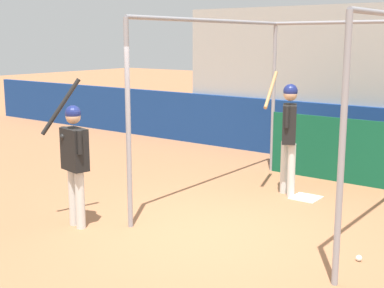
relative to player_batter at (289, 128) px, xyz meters
The scene contains 8 objects.
ground_plane 2.59m from the player_batter, 91.06° to the right, with size 60.00×60.00×0.00m, color #9E6642.
outfield_wall 2.82m from the player_batter, 90.89° to the left, with size 24.00×0.12×1.25m.
bleacher_section 4.86m from the player_batter, 90.51° to the left, with size 8.15×4.00×3.33m.
batting_cage 0.68m from the player_batter, 42.46° to the left, with size 3.08×4.16×2.91m.
home_plate 1.20m from the player_batter, ahead, with size 0.44×0.44×0.02m.
player_batter is the anchor object (origin of this frame).
player_waiting 3.59m from the player_batter, 117.16° to the right, with size 0.80×0.50×2.06m.
baseball 3.02m from the player_batter, 45.21° to the right, with size 0.07×0.07×0.07m.
Camera 1 is at (4.02, -5.63, 2.60)m, focal length 50.00 mm.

